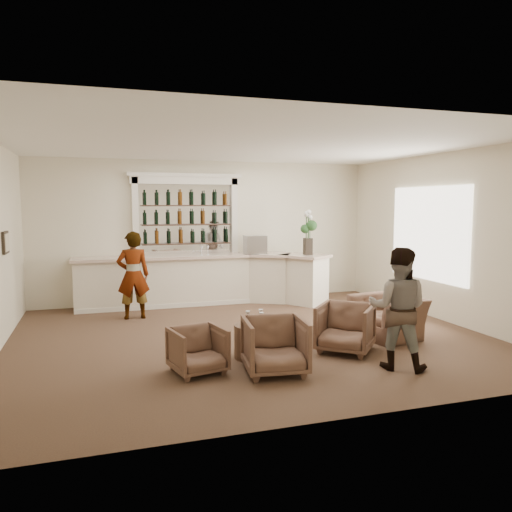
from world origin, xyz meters
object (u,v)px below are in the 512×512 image
at_px(armchair_left, 198,350).
at_px(armchair_far, 388,317).
at_px(sommelier, 133,275).
at_px(espresso_machine, 255,245).
at_px(cocktail_table, 256,341).
at_px(armchair_right, 345,328).
at_px(flower_vase, 308,230).
at_px(armchair_center, 275,346).
at_px(bar_counter, 205,280).
at_px(guest, 398,308).

height_order(armchair_left, armchair_far, armchair_far).
bearing_deg(sommelier, espresso_machine, -162.93).
distance_m(cocktail_table, armchair_left, 1.07).
relative_size(cocktail_table, armchair_right, 0.80).
relative_size(sommelier, armchair_right, 2.12).
xyz_separation_m(armchair_left, espresso_machine, (2.27, 4.53, 1.04)).
xyz_separation_m(cocktail_table, armchair_right, (1.41, -0.16, 0.13)).
bearing_deg(armchair_left, espresso_machine, 51.29).
bearing_deg(armchair_far, flower_vase, 171.39).
xyz_separation_m(armchair_left, flower_vase, (3.34, 3.91, 1.39)).
bearing_deg(armchair_left, armchair_center, -30.16).
bearing_deg(armchair_right, espresso_machine, 132.92).
height_order(sommelier, armchair_right, sommelier).
xyz_separation_m(cocktail_table, espresso_machine, (1.29, 4.10, 1.10)).
bearing_deg(armchair_left, armchair_far, 0.98).
bearing_deg(armchair_left, armchair_right, -5.63).
bearing_deg(bar_counter, flower_vase, -16.13).
bearing_deg(guest, armchair_left, 23.87).
height_order(cocktail_table, guest, guest).
height_order(bar_counter, armchair_left, bar_counter).
relative_size(armchair_left, flower_vase, 0.69).
xyz_separation_m(cocktail_table, armchair_left, (-0.98, -0.43, 0.07)).
bearing_deg(espresso_machine, armchair_right, -86.85).
distance_m(armchair_left, armchair_far, 3.58).
bearing_deg(armchair_far, armchair_center, -76.81).
relative_size(armchair_left, armchair_far, 0.64).
bearing_deg(armchair_far, espresso_machine, -173.17).
xyz_separation_m(sommelier, guest, (3.29, -4.26, -0.03)).
bearing_deg(armchair_right, armchair_center, -115.30).
distance_m(armchair_left, espresso_machine, 5.17).
distance_m(cocktail_table, sommelier, 3.60).
xyz_separation_m(sommelier, armchair_far, (4.07, -2.80, -0.53)).
xyz_separation_m(armchair_far, espresso_machine, (-1.22, 3.72, 1.00)).
xyz_separation_m(armchair_right, flower_vase, (0.96, 3.64, 1.33)).
xyz_separation_m(sommelier, armchair_center, (1.59, -3.94, -0.50)).
height_order(armchair_left, espresso_machine, espresso_machine).
bearing_deg(espresso_machine, armchair_far, -70.21).
bearing_deg(armchair_left, cocktail_table, 11.75).
height_order(bar_counter, armchair_center, bar_counter).
relative_size(armchair_left, espresso_machine, 1.44).
height_order(cocktail_table, armchair_center, armchair_center).
relative_size(armchair_center, armchair_right, 1.01).
bearing_deg(bar_counter, armchair_center, -90.87).
bearing_deg(bar_counter, guest, -72.58).
bearing_deg(bar_counter, cocktail_table, -91.37).
distance_m(cocktail_table, guest, 2.13).
xyz_separation_m(guest, armchair_far, (0.78, 1.46, -0.50)).
height_order(guest, armchair_center, guest).
bearing_deg(espresso_machine, armchair_left, -115.01).
bearing_deg(espresso_machine, bar_counter, 179.84).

